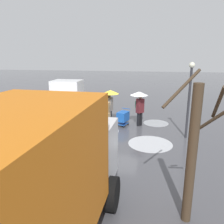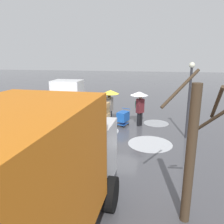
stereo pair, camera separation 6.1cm
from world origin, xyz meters
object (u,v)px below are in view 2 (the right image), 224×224
cargo_van_parked_right (58,108)px  hand_dolly_boxes (105,114)px  street_lamp (190,93)px  shopping_cart_vendor (123,117)px  pedestrian_black_side (110,99)px  pedestrian_pink_side (140,100)px  bare_tree_near (191,151)px

cargo_van_parked_right → hand_dolly_boxes: cargo_van_parked_right is taller
street_lamp → shopping_cart_vendor: bearing=-21.1°
shopping_cart_vendor → street_lamp: street_lamp is taller
pedestrian_black_side → hand_dolly_boxes: bearing=84.1°
cargo_van_parked_right → street_lamp: (-7.24, 0.50, 1.19)m
hand_dolly_boxes → pedestrian_pink_side: 2.20m
pedestrian_black_side → shopping_cart_vendor: bearing=155.6°
cargo_van_parked_right → bare_tree_near: (-6.41, 6.63, 0.76)m
cargo_van_parked_right → pedestrian_pink_side: (-4.70, -1.05, 0.39)m
pedestrian_pink_side → pedestrian_black_side: size_ratio=1.00×
hand_dolly_boxes → bare_tree_near: 7.92m
shopping_cart_vendor → bare_tree_near: bare_tree_near is taller
hand_dolly_boxes → pedestrian_pink_side: pedestrian_pink_side is taller
hand_dolly_boxes → bare_tree_near: bare_tree_near is taller
pedestrian_pink_side → bare_tree_near: bare_tree_near is taller
cargo_van_parked_right → hand_dolly_boxes: bearing=-173.5°
shopping_cart_vendor → bare_tree_near: (-2.65, 7.47, 1.37)m
pedestrian_black_side → cargo_van_parked_right: bearing=23.5°
pedestrian_pink_side → pedestrian_black_side: 1.84m
cargo_van_parked_right → pedestrian_pink_side: bearing=-167.4°
hand_dolly_boxes → pedestrian_black_side: bearing=-95.9°
pedestrian_pink_side → bare_tree_near: 7.88m
cargo_van_parked_right → pedestrian_black_side: cargo_van_parked_right is taller
shopping_cart_vendor → pedestrian_pink_side: (-0.95, -0.21, 1.00)m
pedestrian_pink_side → bare_tree_near: size_ratio=0.55×
street_lamp → hand_dolly_boxes: bearing=-10.4°
cargo_van_parked_right → bare_tree_near: size_ratio=1.38×
pedestrian_black_side → street_lamp: bearing=158.2°
pedestrian_pink_side → shopping_cart_vendor: bearing=12.6°
hand_dolly_boxes → pedestrian_black_side: 1.20m
pedestrian_black_side → street_lamp: street_lamp is taller
cargo_van_parked_right → bare_tree_near: bare_tree_near is taller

